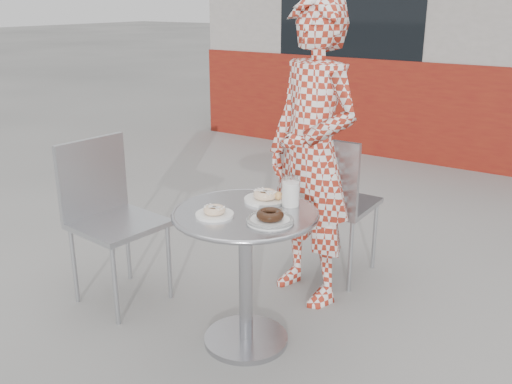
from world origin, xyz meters
The scene contains 9 objects.
ground centered at (0.00, 0.00, 0.00)m, with size 60.00×60.00×0.00m, color #9B9893.
bistro_table centered at (0.02, -0.02, 0.51)m, with size 0.67×0.67×0.68m.
chair_far centered at (0.04, 0.89, 0.27)m, with size 0.42×0.42×0.87m.
chair_left centered at (-0.79, -0.05, 0.27)m, with size 0.47×0.46×0.88m.
seated_person centered at (0.03, 0.58, 0.81)m, with size 0.59×0.39×1.62m, color maroon.
plate_far centered at (0.02, 0.16, 0.70)m, with size 0.20×0.20×0.05m.
plate_near centered at (-0.07, -0.13, 0.69)m, with size 0.17×0.17×0.04m.
plate_checker centered at (0.18, -0.06, 0.69)m, with size 0.21×0.21×0.05m.
milk_cup centered at (0.14, 0.17, 0.74)m, with size 0.09×0.09×0.14m.
Camera 1 is at (1.38, -1.98, 1.58)m, focal length 40.00 mm.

